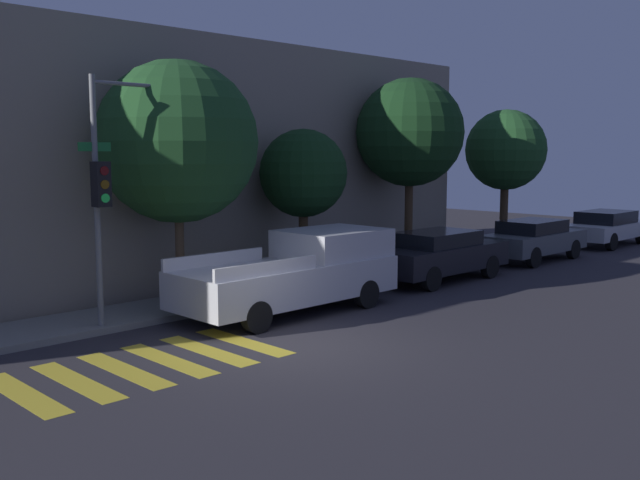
{
  "coord_description": "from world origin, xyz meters",
  "views": [
    {
      "loc": [
        -8.86,
        -9.89,
        3.68
      ],
      "look_at": [
        2.99,
        2.1,
        1.6
      ],
      "focal_mm": 40.0,
      "sensor_mm": 36.0,
      "label": 1
    }
  ],
  "objects_px": {
    "sedan_middle": "(533,239)",
    "traffic_light_pole": "(115,165)",
    "sedan_near_corner": "(439,254)",
    "tree_midblock": "(303,174)",
    "tree_behind_truck": "(506,150)",
    "sedan_far_end": "(607,227)",
    "pickup_truck": "(298,272)",
    "tree_near_corner": "(177,142)",
    "tree_far_end": "(410,133)"
  },
  "relations": [
    {
      "from": "tree_midblock",
      "to": "tree_far_end",
      "type": "height_order",
      "value": "tree_far_end"
    },
    {
      "from": "sedan_far_end",
      "to": "tree_behind_truck",
      "type": "xyz_separation_m",
      "value": [
        -4.14,
        2.16,
        3.01
      ]
    },
    {
      "from": "sedan_far_end",
      "to": "tree_midblock",
      "type": "bearing_deg",
      "value": 171.55
    },
    {
      "from": "traffic_light_pole",
      "to": "tree_midblock",
      "type": "distance_m",
      "value": 6.17
    },
    {
      "from": "traffic_light_pole",
      "to": "sedan_far_end",
      "type": "relative_size",
      "value": 1.14
    },
    {
      "from": "traffic_light_pole",
      "to": "pickup_truck",
      "type": "bearing_deg",
      "value": -18.11
    },
    {
      "from": "sedan_near_corner",
      "to": "traffic_light_pole",
      "type": "bearing_deg",
      "value": 172.31
    },
    {
      "from": "sedan_middle",
      "to": "tree_behind_truck",
      "type": "height_order",
      "value": "tree_behind_truck"
    },
    {
      "from": "tree_midblock",
      "to": "sedan_far_end",
      "type": "bearing_deg",
      "value": -8.45
    },
    {
      "from": "sedan_far_end",
      "to": "tree_behind_truck",
      "type": "bearing_deg",
      "value": 152.5
    },
    {
      "from": "tree_behind_truck",
      "to": "sedan_middle",
      "type": "bearing_deg",
      "value": -127.55
    },
    {
      "from": "sedan_near_corner",
      "to": "tree_midblock",
      "type": "distance_m",
      "value": 4.58
    },
    {
      "from": "tree_near_corner",
      "to": "tree_behind_truck",
      "type": "distance_m",
      "value": 14.39
    },
    {
      "from": "pickup_truck",
      "to": "sedan_middle",
      "type": "distance_m",
      "value": 10.94
    },
    {
      "from": "traffic_light_pole",
      "to": "tree_far_end",
      "type": "bearing_deg",
      "value": 4.74
    },
    {
      "from": "tree_midblock",
      "to": "traffic_light_pole",
      "type": "bearing_deg",
      "value": -171.7
    },
    {
      "from": "tree_behind_truck",
      "to": "sedan_near_corner",
      "type": "bearing_deg",
      "value": -163.04
    },
    {
      "from": "traffic_light_pole",
      "to": "sedan_middle",
      "type": "height_order",
      "value": "traffic_light_pole"
    },
    {
      "from": "sedan_middle",
      "to": "sedan_far_end",
      "type": "relative_size",
      "value": 0.98
    },
    {
      "from": "pickup_truck",
      "to": "sedan_far_end",
      "type": "distance_m",
      "value": 16.74
    },
    {
      "from": "sedan_far_end",
      "to": "tree_midblock",
      "type": "height_order",
      "value": "tree_midblock"
    },
    {
      "from": "sedan_near_corner",
      "to": "tree_behind_truck",
      "type": "height_order",
      "value": "tree_behind_truck"
    },
    {
      "from": "sedan_middle",
      "to": "tree_behind_truck",
      "type": "distance_m",
      "value": 4.05
    },
    {
      "from": "tree_near_corner",
      "to": "tree_behind_truck",
      "type": "bearing_deg",
      "value": 0.0
    },
    {
      "from": "sedan_middle",
      "to": "traffic_light_pole",
      "type": "bearing_deg",
      "value": 175.11
    },
    {
      "from": "sedan_far_end",
      "to": "tree_midblock",
      "type": "xyz_separation_m",
      "value": [
        -14.53,
        2.16,
        2.36
      ]
    },
    {
      "from": "tree_near_corner",
      "to": "tree_far_end",
      "type": "bearing_deg",
      "value": 0.0
    },
    {
      "from": "sedan_middle",
      "to": "sedan_far_end",
      "type": "height_order",
      "value": "sedan_middle"
    },
    {
      "from": "sedan_near_corner",
      "to": "tree_behind_truck",
      "type": "relative_size",
      "value": 0.88
    },
    {
      "from": "traffic_light_pole",
      "to": "sedan_near_corner",
      "type": "distance_m",
      "value": 9.85
    },
    {
      "from": "sedan_middle",
      "to": "tree_near_corner",
      "type": "relative_size",
      "value": 0.77
    },
    {
      "from": "traffic_light_pole",
      "to": "sedan_near_corner",
      "type": "bearing_deg",
      "value": -7.69
    },
    {
      "from": "sedan_near_corner",
      "to": "tree_far_end",
      "type": "xyz_separation_m",
      "value": [
        1.32,
        2.16,
        3.51
      ]
    },
    {
      "from": "tree_behind_truck",
      "to": "tree_far_end",
      "type": "bearing_deg",
      "value": 180.0
    },
    {
      "from": "traffic_light_pole",
      "to": "tree_behind_truck",
      "type": "bearing_deg",
      "value": 3.09
    },
    {
      "from": "sedan_near_corner",
      "to": "tree_midblock",
      "type": "relative_size",
      "value": 1.07
    },
    {
      "from": "tree_far_end",
      "to": "tree_behind_truck",
      "type": "bearing_deg",
      "value": 0.0
    },
    {
      "from": "traffic_light_pole",
      "to": "pickup_truck",
      "type": "distance_m",
      "value": 4.79
    },
    {
      "from": "tree_near_corner",
      "to": "tree_behind_truck",
      "type": "height_order",
      "value": "tree_near_corner"
    },
    {
      "from": "tree_near_corner",
      "to": "tree_behind_truck",
      "type": "xyz_separation_m",
      "value": [
        14.39,
        0.0,
        -0.17
      ]
    },
    {
      "from": "sedan_near_corner",
      "to": "tree_near_corner",
      "type": "bearing_deg",
      "value": 163.56
    },
    {
      "from": "sedan_middle",
      "to": "tree_behind_truck",
      "type": "bearing_deg",
      "value": 52.45
    },
    {
      "from": "tree_midblock",
      "to": "tree_behind_truck",
      "type": "bearing_deg",
      "value": 0.0
    },
    {
      "from": "sedan_far_end",
      "to": "tree_far_end",
      "type": "xyz_separation_m",
      "value": [
        -9.9,
        2.16,
        3.55
      ]
    },
    {
      "from": "tree_midblock",
      "to": "tree_far_end",
      "type": "relative_size",
      "value": 0.72
    },
    {
      "from": "sedan_far_end",
      "to": "tree_far_end",
      "type": "relative_size",
      "value": 0.76
    },
    {
      "from": "tree_near_corner",
      "to": "tree_midblock",
      "type": "relative_size",
      "value": 1.34
    },
    {
      "from": "pickup_truck",
      "to": "tree_near_corner",
      "type": "bearing_deg",
      "value": 129.75
    },
    {
      "from": "pickup_truck",
      "to": "tree_near_corner",
      "type": "distance_m",
      "value": 4.1
    },
    {
      "from": "tree_behind_truck",
      "to": "pickup_truck",
      "type": "bearing_deg",
      "value": -170.28
    }
  ]
}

